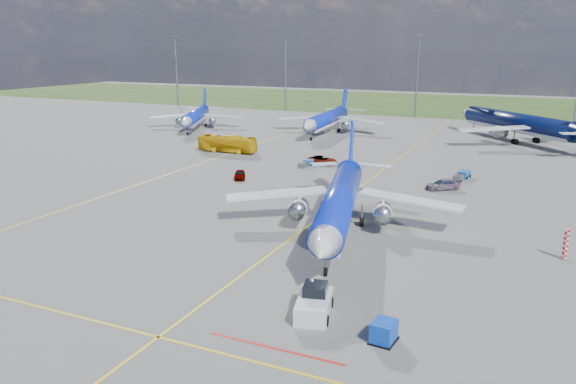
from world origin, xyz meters
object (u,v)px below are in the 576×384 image
at_px(main_airliner, 339,231).
at_px(uld_container, 384,331).
at_px(apron_bus, 227,144).
at_px(pushback_tug, 314,303).
at_px(service_car_b, 322,160).
at_px(bg_jet_nnw, 327,133).
at_px(baggage_tug_c, 307,163).
at_px(service_car_c, 443,185).
at_px(service_car_a, 240,175).
at_px(bg_jet_nw, 196,128).
at_px(baggage_tug_w, 462,176).
at_px(warning_post, 566,244).
at_px(bg_jet_n, 516,141).

relative_size(main_airliner, uld_container, 20.37).
bearing_deg(apron_bus, main_airliner, -137.28).
xyz_separation_m(pushback_tug, service_car_b, (-19.24, 51.64, -0.16)).
relative_size(bg_jet_nnw, uld_container, 19.35).
bearing_deg(pushback_tug, baggage_tug_c, 99.26).
bearing_deg(service_car_c, apron_bus, -143.14).
relative_size(pushback_tug, service_car_a, 1.66).
bearing_deg(main_airliner, bg_jet_nw, 120.15).
xyz_separation_m(service_car_c, baggage_tug_w, (1.56, 7.89, -0.22)).
distance_m(pushback_tug, uld_container, 6.11).
height_order(main_airliner, apron_bus, main_airliner).
bearing_deg(pushback_tug, warning_post, 35.43).
distance_m(bg_jet_nw, baggage_tug_c, 51.00).
distance_m(bg_jet_nw, service_car_c, 74.63).
bearing_deg(main_airliner, bg_jet_nnw, 97.67).
bearing_deg(apron_bus, baggage_tug_c, -107.68).
distance_m(uld_container, service_car_c, 44.41).
relative_size(warning_post, pushback_tug, 0.46).
relative_size(main_airliner, baggage_tug_c, 8.37).
distance_m(main_airliner, apron_bus, 49.87).
xyz_separation_m(bg_jet_nnw, uld_container, (36.85, -87.05, 0.73)).
relative_size(bg_jet_nnw, service_car_a, 8.96).
xyz_separation_m(warning_post, service_car_a, (-44.18, 16.15, -0.83)).
distance_m(pushback_tug, service_car_b, 55.11).
xyz_separation_m(apron_bus, baggage_tug_c, (18.63, -5.32, -1.14)).
xyz_separation_m(apron_bus, service_car_b, (20.47, -3.14, -0.87)).
height_order(bg_jet_n, main_airliner, bg_jet_n).
distance_m(warning_post, bg_jet_n, 70.71).
distance_m(bg_jet_nw, apron_bus, 33.38).
bearing_deg(main_airliner, uld_container, -77.15).
height_order(warning_post, bg_jet_nnw, bg_jet_nnw).
height_order(bg_jet_nw, service_car_a, bg_jet_nw).
xyz_separation_m(main_airliner, service_car_b, (-14.45, 32.43, 0.72)).
bearing_deg(baggage_tug_w, service_car_a, -144.90).
bearing_deg(baggage_tug_w, pushback_tug, -83.89).
bearing_deg(uld_container, service_car_a, 135.54).
distance_m(service_car_c, baggage_tug_w, 8.04).
height_order(main_airliner, baggage_tug_c, main_airliner).
relative_size(bg_jet_n, service_car_b, 8.35).
relative_size(service_car_a, service_car_b, 0.76).
relative_size(bg_jet_nnw, baggage_tug_w, 7.29).
relative_size(bg_jet_n, baggage_tug_c, 9.72).
xyz_separation_m(warning_post, bg_jet_n, (-7.93, 70.24, -1.50)).
bearing_deg(service_car_c, pushback_tug, -40.12).
xyz_separation_m(bg_jet_nnw, apron_bus, (-8.69, -30.47, 1.59)).
xyz_separation_m(warning_post, uld_container, (-11.59, -22.03, -0.77)).
bearing_deg(service_car_a, baggage_tug_w, -2.51).
bearing_deg(baggage_tug_c, uld_container, -56.34).
height_order(warning_post, bg_jet_nw, bg_jet_nw).
xyz_separation_m(warning_post, pushback_tug, (-17.43, -20.24, -0.62)).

